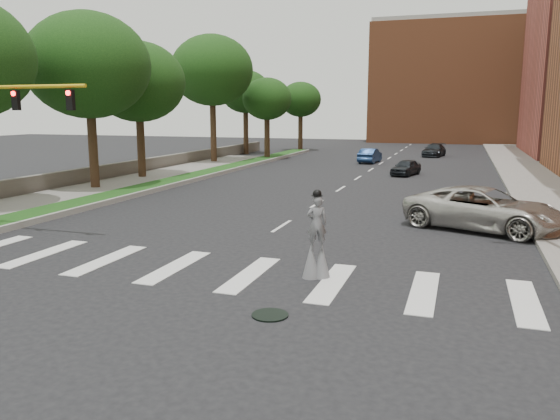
{
  "coord_description": "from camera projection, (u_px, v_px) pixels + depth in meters",
  "views": [
    {
      "loc": [
        7.21,
        -13.87,
        4.92
      ],
      "look_at": [
        1.64,
        2.85,
        1.7
      ],
      "focal_mm": 35.0,
      "sensor_mm": 36.0,
      "label": 1
    }
  ],
  "objects": [
    {
      "name": "sidewalk_right",
      "position": [
        545.0,
        186.0,
        35.5
      ],
      "size": [
        5.0,
        90.0,
        0.18
      ],
      "primitive_type": "cube",
      "color": "slate",
      "rests_on": "ground"
    },
    {
      "name": "ground_plane",
      "position": [
        197.0,
        280.0,
        16.07
      ],
      "size": [
        160.0,
        160.0,
        0.0
      ],
      "primitive_type": "plane",
      "color": "black",
      "rests_on": "ground"
    },
    {
      "name": "tree_2",
      "position": [
        88.0,
        66.0,
        32.99
      ],
      "size": [
        7.51,
        7.51,
        10.8
      ],
      "color": "#332114",
      "rests_on": "ground"
    },
    {
      "name": "building_backdrop",
      "position": [
        458.0,
        84.0,
        85.37
      ],
      "size": [
        26.0,
        14.0,
        18.0
      ],
      "primitive_type": "cube",
      "color": "#985230",
      "rests_on": "ground"
    },
    {
      "name": "traffic_signal",
      "position": [
        2.0,
        131.0,
        21.17
      ],
      "size": [
        5.3,
        0.23,
        6.2
      ],
      "color": "black",
      "rests_on": "ground"
    },
    {
      "name": "manhole",
      "position": [
        270.0,
        315.0,
        13.27
      ],
      "size": [
        0.9,
        0.9,
        0.04
      ],
      "primitive_type": "cylinder",
      "color": "black",
      "rests_on": "ground"
    },
    {
      "name": "tree_4",
      "position": [
        212.0,
        71.0,
        50.19
      ],
      "size": [
        7.61,
        7.61,
        11.8
      ],
      "color": "#332114",
      "rests_on": "ground"
    },
    {
      "name": "grass_median",
      "position": [
        180.0,
        180.0,
        38.29
      ],
      "size": [
        2.0,
        60.0,
        0.25
      ],
      "primitive_type": "cube",
      "color": "#153F12",
      "rests_on": "ground"
    },
    {
      "name": "tree_3",
      "position": [
        138.0,
        82.0,
        38.61
      ],
      "size": [
        6.65,
        6.65,
        9.74
      ],
      "color": "#332114",
      "rests_on": "ground"
    },
    {
      "name": "car_far",
      "position": [
        434.0,
        150.0,
        59.01
      ],
      "size": [
        2.61,
        4.92,
        1.36
      ],
      "primitive_type": "imported",
      "rotation": [
        0.0,
        0.0,
        -0.16
      ],
      "color": "black",
      "rests_on": "ground"
    },
    {
      "name": "car_mid",
      "position": [
        370.0,
        156.0,
        51.96
      ],
      "size": [
        1.78,
        4.25,
        1.37
      ],
      "primitive_type": "imported",
      "rotation": [
        0.0,
        0.0,
        3.06
      ],
      "color": "navy",
      "rests_on": "ground"
    },
    {
      "name": "stone_wall",
      "position": [
        129.0,
        168.0,
        41.79
      ],
      "size": [
        0.5,
        56.0,
        1.1
      ],
      "primitive_type": "cube",
      "color": "#59544D",
      "rests_on": "ground"
    },
    {
      "name": "tree_7",
      "position": [
        301.0,
        100.0,
        66.68
      ],
      "size": [
        5.0,
        5.0,
        8.38
      ],
      "color": "#332114",
      "rests_on": "ground"
    },
    {
      "name": "sidewalk_left",
      "position": [
        42.0,
        200.0,
        29.9
      ],
      "size": [
        4.0,
        60.0,
        0.18
      ],
      "primitive_type": "cube",
      "color": "slate",
      "rests_on": "ground"
    },
    {
      "name": "stilt_performer",
      "position": [
        317.0,
        245.0,
        16.13
      ],
      "size": [
        0.81,
        0.65,
        2.67
      ],
      "rotation": [
        0.0,
        0.0,
        3.55
      ],
      "color": "#332114",
      "rests_on": "ground"
    },
    {
      "name": "tree_6",
      "position": [
        267.0,
        99.0,
        54.82
      ],
      "size": [
        4.96,
        4.96,
        8.18
      ],
      "color": "#332114",
      "rests_on": "ground"
    },
    {
      "name": "suv_crossing",
      "position": [
        484.0,
        209.0,
        22.66
      ],
      "size": [
        7.05,
        5.06,
        1.78
      ],
      "primitive_type": "imported",
      "rotation": [
        0.0,
        0.0,
        1.2
      ],
      "color": "#BBB8B1",
      "rests_on": "ground"
    },
    {
      "name": "median_curb",
      "position": [
        193.0,
        180.0,
        37.96
      ],
      "size": [
        0.2,
        60.0,
        0.28
      ],
      "primitive_type": "cube",
      "color": "gray",
      "rests_on": "ground"
    },
    {
      "name": "tree_5",
      "position": [
        245.0,
        92.0,
        61.27
      ],
      "size": [
        5.62,
        5.62,
        9.4
      ],
      "color": "#332114",
      "rests_on": "ground"
    },
    {
      "name": "car_near",
      "position": [
        406.0,
        167.0,
        41.89
      ],
      "size": [
        2.32,
        3.85,
        1.22
      ],
      "primitive_type": "imported",
      "rotation": [
        0.0,
        0.0,
        -0.26
      ],
      "color": "black",
      "rests_on": "ground"
    }
  ]
}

